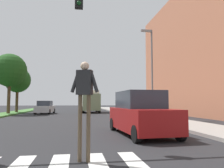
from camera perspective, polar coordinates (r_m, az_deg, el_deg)
ground_plane at (r=28.30m, az=-10.81°, el=-7.54°), size 140.00×140.00×0.00m
crosswalk at (r=5.65m, az=-18.28°, el=-19.44°), size 4.95×2.20×0.01m
median_strip at (r=27.50m, az=-26.37°, el=-7.07°), size 2.44×64.00×0.15m
tree_far at (r=28.81m, az=-24.75°, el=3.18°), size 3.89×3.89×7.00m
tree_distant at (r=32.43m, az=-23.07°, el=0.95°), size 3.43×3.43×6.01m
sidewalk_right at (r=27.15m, az=5.51°, el=-7.57°), size 3.00×64.00×0.15m
street_lamp_right at (r=19.18m, az=9.97°, el=4.81°), size 1.02×0.24×7.50m
pedestrian_performer at (r=5.62m, az=-7.08°, el=-2.64°), size 0.73×0.35×2.49m
suv_crossing at (r=10.26m, az=7.37°, el=-7.61°), size 2.24×4.71×1.97m
sedan_midblock at (r=29.28m, az=-16.79°, el=-5.84°), size 2.13×4.26×1.62m
sedan_distant at (r=42.23m, az=-6.66°, el=-5.56°), size 2.16×4.63×1.66m
sedan_far_horizon at (r=54.42m, az=-6.49°, el=-5.33°), size 2.16×4.42×1.70m
truck_box_delivery at (r=31.70m, az=-5.58°, el=-4.32°), size 2.40×6.20×3.10m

